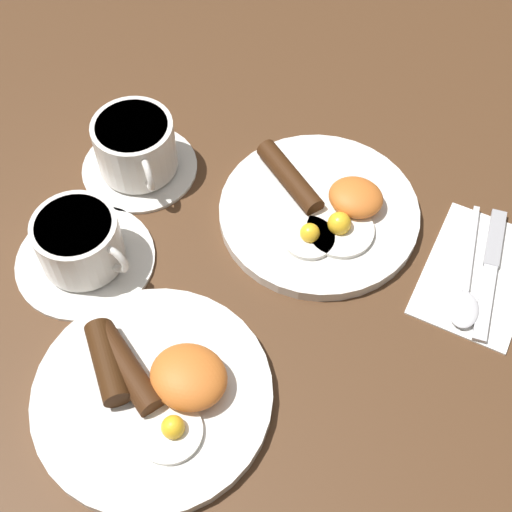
{
  "coord_description": "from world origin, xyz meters",
  "views": [
    {
      "loc": [
        -0.15,
        0.5,
        0.68
      ],
      "look_at": [
        0.04,
        0.1,
        0.03
      ],
      "focal_mm": 50.0,
      "sensor_mm": 36.0,
      "label": 1
    }
  ],
  "objects_px": {
    "breakfast_plate_far": "(155,390)",
    "teacup_far": "(81,246)",
    "breakfast_plate_near": "(321,210)",
    "spoon": "(465,296)",
    "teacup_near": "(136,150)",
    "knife": "(491,265)"
  },
  "relations": [
    {
      "from": "teacup_near",
      "to": "teacup_far",
      "type": "distance_m",
      "value": 0.15
    },
    {
      "from": "breakfast_plate_near",
      "to": "knife",
      "type": "xyz_separation_m",
      "value": [
        -0.2,
        -0.01,
        -0.01
      ]
    },
    {
      "from": "breakfast_plate_near",
      "to": "breakfast_plate_far",
      "type": "height_order",
      "value": "breakfast_plate_far"
    },
    {
      "from": "breakfast_plate_far",
      "to": "teacup_near",
      "type": "xyz_separation_m",
      "value": [
        0.17,
        -0.26,
        0.02
      ]
    },
    {
      "from": "breakfast_plate_far",
      "to": "spoon",
      "type": "height_order",
      "value": "breakfast_plate_far"
    },
    {
      "from": "breakfast_plate_near",
      "to": "spoon",
      "type": "bearing_deg",
      "value": 167.93
    },
    {
      "from": "breakfast_plate_near",
      "to": "spoon",
      "type": "xyz_separation_m",
      "value": [
        -0.19,
        0.04,
        -0.0
      ]
    },
    {
      "from": "spoon",
      "to": "breakfast_plate_near",
      "type": "bearing_deg",
      "value": -111.69
    },
    {
      "from": "knife",
      "to": "spoon",
      "type": "relative_size",
      "value": 1.05
    },
    {
      "from": "breakfast_plate_near",
      "to": "teacup_far",
      "type": "bearing_deg",
      "value": 38.56
    },
    {
      "from": "breakfast_plate_far",
      "to": "teacup_far",
      "type": "distance_m",
      "value": 0.19
    },
    {
      "from": "spoon",
      "to": "knife",
      "type": "bearing_deg",
      "value": 154.3
    },
    {
      "from": "spoon",
      "to": "teacup_far",
      "type": "bearing_deg",
      "value": -81.29
    },
    {
      "from": "knife",
      "to": "spoon",
      "type": "distance_m",
      "value": 0.06
    },
    {
      "from": "teacup_far",
      "to": "spoon",
      "type": "height_order",
      "value": "teacup_far"
    },
    {
      "from": "breakfast_plate_far",
      "to": "teacup_far",
      "type": "bearing_deg",
      "value": -35.32
    },
    {
      "from": "breakfast_plate_far",
      "to": "spoon",
      "type": "relative_size",
      "value": 1.42
    },
    {
      "from": "breakfast_plate_near",
      "to": "spoon",
      "type": "distance_m",
      "value": 0.19
    },
    {
      "from": "teacup_near",
      "to": "spoon",
      "type": "distance_m",
      "value": 0.42
    },
    {
      "from": "breakfast_plate_near",
      "to": "teacup_near",
      "type": "xyz_separation_m",
      "value": [
        0.23,
        0.03,
        0.02
      ]
    },
    {
      "from": "teacup_far",
      "to": "breakfast_plate_far",
      "type": "bearing_deg",
      "value": 144.68
    },
    {
      "from": "knife",
      "to": "spoon",
      "type": "bearing_deg",
      "value": -23.67
    }
  ]
}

